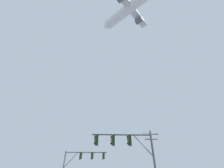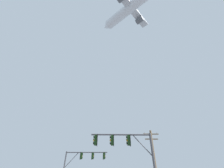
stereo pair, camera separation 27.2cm
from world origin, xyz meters
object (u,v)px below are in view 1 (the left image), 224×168
Objects in this scene: utility_pole at (154,161)px; airplane at (129,9)px; signal_pole_near at (128,148)px; signal_pole_far at (81,162)px.

utility_pole is 49.05m from airplane.
signal_pole_far reaches higher than signal_pole_near.
airplane is at bearing 70.60° from signal_pole_near.
utility_pole is (4.25, 7.16, 0.01)m from signal_pole_near.
signal_pole_near is at bearing -62.49° from signal_pole_far.
signal_pole_near is at bearing -120.66° from utility_pole.
utility_pole is at bearing 59.34° from signal_pole_near.
airplane is (10.68, 2.47, 48.06)m from signal_pole_far.
utility_pole is (10.10, -4.08, -0.54)m from signal_pole_far.
signal_pole_near is 0.69× the size of utility_pole.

